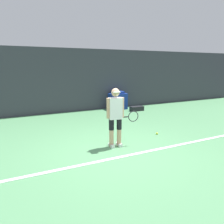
% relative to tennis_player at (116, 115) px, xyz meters
% --- Properties ---
extents(ground_plane, '(24.00, 24.00, 0.00)m').
position_rel_tennis_player_xyz_m(ground_plane, '(-0.18, -0.30, -0.88)').
color(ground_plane, '#518C5B').
extents(back_wall, '(24.00, 0.10, 2.96)m').
position_rel_tennis_player_xyz_m(back_wall, '(-0.18, 5.06, 0.60)').
color(back_wall, '#383842').
rests_on(back_wall, ground_plane).
extents(court_baseline, '(21.60, 0.10, 0.01)m').
position_rel_tennis_player_xyz_m(court_baseline, '(-0.18, -0.71, -0.88)').
color(court_baseline, white).
rests_on(court_baseline, ground_plane).
extents(tennis_player, '(0.90, 0.31, 1.59)m').
position_rel_tennis_player_xyz_m(tennis_player, '(0.00, 0.00, 0.00)').
color(tennis_player, tan).
rests_on(tennis_player, ground_plane).
extents(tennis_ball, '(0.07, 0.07, 0.07)m').
position_rel_tennis_player_xyz_m(tennis_ball, '(1.67, 0.34, -0.85)').
color(tennis_ball, '#D1E533').
rests_on(tennis_ball, ground_plane).
extents(covered_chair, '(0.83, 0.60, 0.90)m').
position_rel_tennis_player_xyz_m(covered_chair, '(2.52, 4.66, -0.46)').
color(covered_chair, navy).
rests_on(covered_chair, ground_plane).
extents(equipment_bag, '(0.67, 0.31, 0.22)m').
position_rel_tennis_player_xyz_m(equipment_bag, '(3.15, 3.83, -0.77)').
color(equipment_bag, black).
rests_on(equipment_bag, ground_plane).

